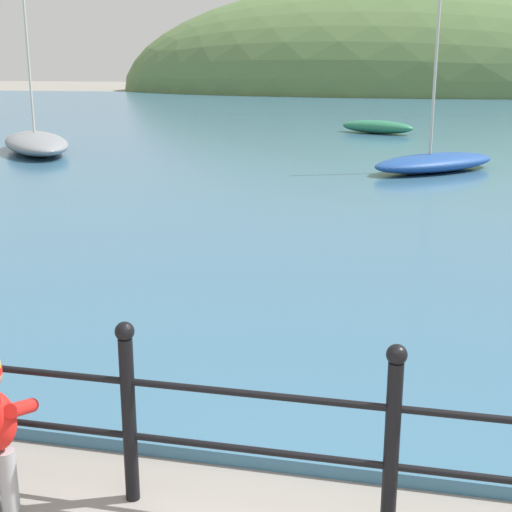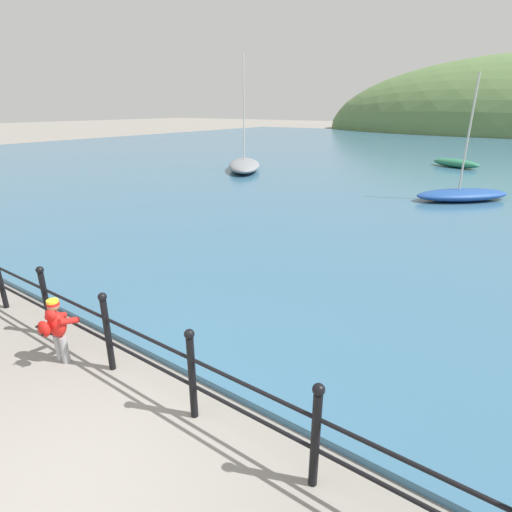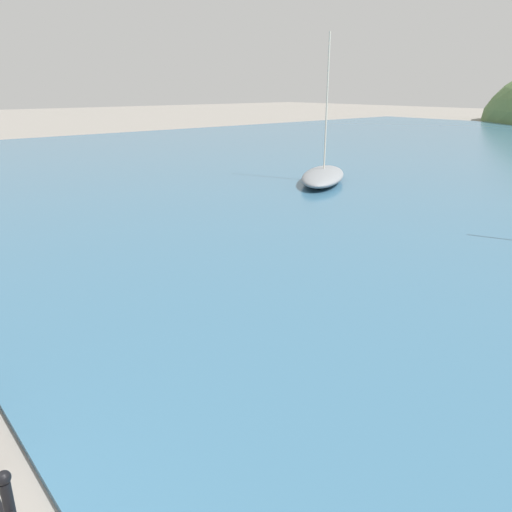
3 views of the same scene
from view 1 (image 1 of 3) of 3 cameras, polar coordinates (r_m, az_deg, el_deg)
water at (r=34.35m, az=12.20°, el=10.42°), size 80.00×60.00×0.10m
far_hillside at (r=72.26m, az=12.69°, el=12.69°), size 58.70×32.29×21.18m
iron_railing at (r=4.28m, az=10.84°, el=-14.00°), size 9.80×0.12×1.21m
boat_blue_hull at (r=28.00m, az=9.67°, el=10.14°), size 3.06×2.01×0.50m
boat_green_fishing at (r=22.63m, az=-17.19°, el=8.68°), size 4.39×5.12×6.15m
boat_nearest_quay at (r=18.36m, az=14.12°, el=7.32°), size 3.62×3.62×4.58m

